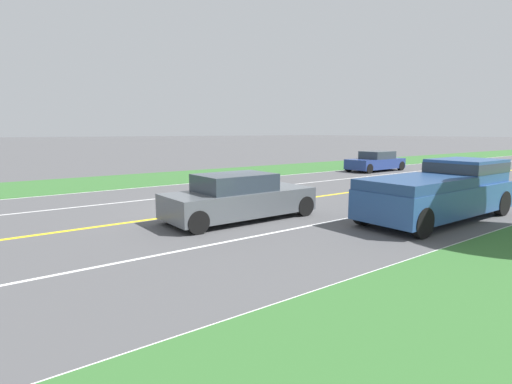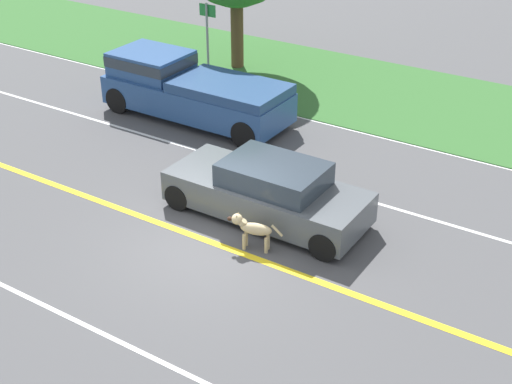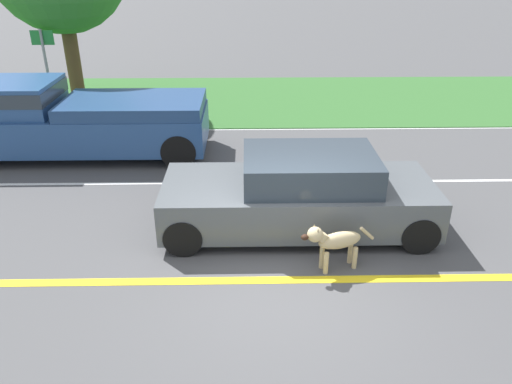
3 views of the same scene
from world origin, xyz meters
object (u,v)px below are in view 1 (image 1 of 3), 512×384
Objects in this scene: oncoming_car at (376,162)px; dog at (207,199)px; pickup_truck at (442,190)px; ego_car at (239,198)px.

dog is at bearing 109.02° from oncoming_car.
pickup_truck reaches higher than dog.
pickup_truck is (3.66, 5.03, 0.25)m from ego_car.
ego_car is at bearing -126.03° from pickup_truck.
dog is 7.35m from pickup_truck.
pickup_truck reaches higher than ego_car.
ego_car is 3.89× the size of dog.
oncoming_car is (-10.61, 10.99, -0.29)m from pickup_truck.
oncoming_car is (-5.66, 16.41, 0.12)m from dog.
ego_car is 6.22m from pickup_truck.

